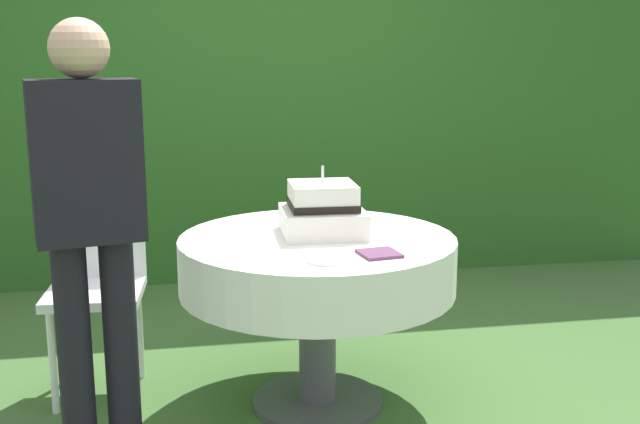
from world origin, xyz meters
TOP-DOWN VIEW (x-y plane):
  - ground_plane at (0.00, 0.00)m, footprint 20.00×20.00m
  - foliage_hedge at (0.00, 2.11)m, footprint 5.76×0.50m
  - cake_table at (0.00, 0.00)m, footprint 1.15×1.15m
  - wedding_cake at (0.04, 0.05)m, footprint 0.36×0.35m
  - serving_plate_near at (0.01, 0.45)m, footprint 0.12×0.12m
  - serving_plate_far at (-0.03, -0.38)m, footprint 0.14×0.14m
  - napkin_stack at (0.18, -0.33)m, footprint 0.16×0.16m
  - garden_chair at (-0.93, 0.33)m, footprint 0.42×0.42m
  - standing_person at (-0.86, -0.35)m, footprint 0.39×0.27m

SIDE VIEW (x-z plane):
  - ground_plane at x=0.00m, z-range 0.00..0.00m
  - garden_chair at x=-0.93m, z-range 0.10..0.99m
  - cake_table at x=0.00m, z-range 0.24..0.98m
  - serving_plate_near at x=0.01m, z-range 0.74..0.75m
  - serving_plate_far at x=-0.03m, z-range 0.74..0.75m
  - napkin_stack at x=0.18m, z-range 0.74..0.75m
  - wedding_cake at x=0.04m, z-range 0.69..0.98m
  - standing_person at x=-0.86m, z-range 0.13..1.73m
  - foliage_hedge at x=0.00m, z-range 0.00..2.58m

